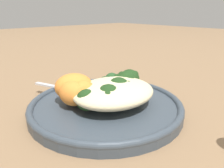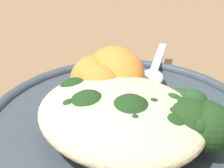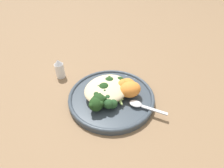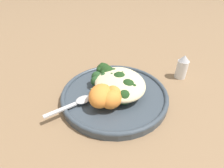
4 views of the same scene
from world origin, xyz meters
The scene contains 17 objects.
ground_plane centered at (0.00, 0.00, 0.00)m, with size 4.00×4.00×0.00m, color #846647.
plate centered at (0.01, 0.00, 0.01)m, with size 0.27×0.27×0.02m.
quinoa_mound centered at (0.00, 0.02, 0.04)m, with size 0.15×0.13×0.04m, color beige.
broccoli_stalk_0 centered at (0.05, 0.00, 0.04)m, with size 0.08×0.07×0.04m.
broccoli_stalk_1 centered at (0.02, 0.02, 0.04)m, with size 0.06×0.11×0.04m.
broccoli_stalk_2 centered at (0.02, 0.02, 0.04)m, with size 0.06×0.11×0.04m.
broccoli_stalk_3 centered at (-0.01, 0.01, 0.04)m, with size 0.05×0.09×0.04m.
broccoli_stalk_4 centered at (-0.03, 0.01, 0.04)m, with size 0.06×0.09×0.03m.
broccoli_stalk_5 centered at (-0.04, 0.01, 0.04)m, with size 0.08×0.07×0.04m.
broccoli_stalk_6 centered at (-0.04, -0.01, 0.04)m, with size 0.10×0.06×0.04m.
broccoli_stalk_7 centered at (-0.06, -0.02, 0.04)m, with size 0.11×0.05×0.04m.
sweet_potato_chunk_0 centered at (0.04, -0.01, 0.04)m, with size 0.04×0.04×0.04m, color orange.
sweet_potato_chunk_1 centered at (0.04, -0.04, 0.05)m, with size 0.07×0.05×0.05m, color orange.
sweet_potato_chunk_2 centered at (0.06, -0.02, 0.04)m, with size 0.05×0.04×0.04m, color orange.
kale_tuft centered at (-0.03, -0.03, 0.04)m, with size 0.05×0.05×0.03m.
spoon centered at (0.03, -0.09, 0.03)m, with size 0.06×0.11×0.01m.
salt_shaker centered at (-0.04, 0.22, 0.04)m, with size 0.03×0.03×0.07m.
Camera 3 is at (-0.28, -0.28, 0.40)m, focal length 28.00 mm.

